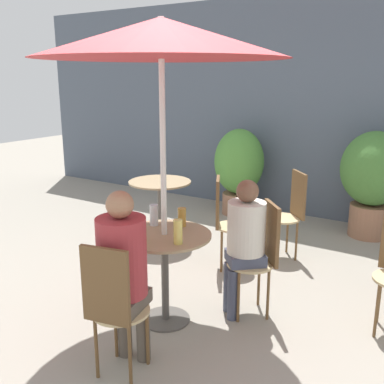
{
  "coord_description": "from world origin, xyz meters",
  "views": [
    {
      "loc": [
        1.86,
        -2.72,
        1.93
      ],
      "look_at": [
        -0.09,
        0.34,
        0.99
      ],
      "focal_mm": 42.0,
      "sensor_mm": 36.0,
      "label": 1
    }
  ],
  "objects_px": {
    "seated_person_1": "(244,236)",
    "beer_glass_1": "(178,232)",
    "beer_glass_2": "(182,217)",
    "potted_plant_1": "(373,176)",
    "beer_glass_3": "(154,215)",
    "potted_plant_0": "(239,167)",
    "bistro_chair_2": "(291,208)",
    "cafe_table_near": "(165,255)",
    "bistro_chair_1": "(262,250)",
    "seated_person_0": "(123,266)",
    "cafe_table_far": "(160,196)",
    "bistro_chair_0": "(113,302)",
    "bistro_chair_5": "(225,216)",
    "beer_glass_0": "(142,233)",
    "umbrella": "(161,39)"
  },
  "relations": [
    {
      "from": "cafe_table_far",
      "to": "bistro_chair_5",
      "type": "distance_m",
      "value": 1.04
    },
    {
      "from": "cafe_table_near",
      "to": "umbrella",
      "type": "relative_size",
      "value": 0.32
    },
    {
      "from": "potted_plant_1",
      "to": "cafe_table_near",
      "type": "bearing_deg",
      "value": -107.87
    },
    {
      "from": "potted_plant_0",
      "to": "bistro_chair_1",
      "type": "bearing_deg",
      "value": -59.49
    },
    {
      "from": "beer_glass_0",
      "to": "beer_glass_3",
      "type": "height_order",
      "value": "beer_glass_3"
    },
    {
      "from": "seated_person_1",
      "to": "cafe_table_far",
      "type": "bearing_deg",
      "value": -164.09
    },
    {
      "from": "bistro_chair_0",
      "to": "beer_glass_2",
      "type": "distance_m",
      "value": 1.05
    },
    {
      "from": "bistro_chair_5",
      "to": "potted_plant_0",
      "type": "relative_size",
      "value": 0.78
    },
    {
      "from": "bistro_chair_1",
      "to": "bistro_chair_5",
      "type": "relative_size",
      "value": 1.0
    },
    {
      "from": "cafe_table_near",
      "to": "potted_plant_1",
      "type": "distance_m",
      "value": 3.13
    },
    {
      "from": "potted_plant_1",
      "to": "bistro_chair_2",
      "type": "bearing_deg",
      "value": -117.21
    },
    {
      "from": "beer_glass_1",
      "to": "beer_glass_3",
      "type": "relative_size",
      "value": 1.06
    },
    {
      "from": "beer_glass_2",
      "to": "umbrella",
      "type": "height_order",
      "value": "umbrella"
    },
    {
      "from": "seated_person_1",
      "to": "beer_glass_3",
      "type": "relative_size",
      "value": 6.59
    },
    {
      "from": "bistro_chair_2",
      "to": "beer_glass_1",
      "type": "relative_size",
      "value": 5.16
    },
    {
      "from": "cafe_table_far",
      "to": "bistro_chair_0",
      "type": "xyz_separation_m",
      "value": [
        1.27,
        -2.21,
        -0.0
      ]
    },
    {
      "from": "bistro_chair_1",
      "to": "seated_person_1",
      "type": "distance_m",
      "value": 0.2
    },
    {
      "from": "cafe_table_far",
      "to": "bistro_chair_1",
      "type": "xyz_separation_m",
      "value": [
        1.7,
        -0.91,
        -0.0
      ]
    },
    {
      "from": "cafe_table_far",
      "to": "bistro_chair_1",
      "type": "height_order",
      "value": "bistro_chair_1"
    },
    {
      "from": "beer_glass_2",
      "to": "bistro_chair_0",
      "type": "bearing_deg",
      "value": -81.48
    },
    {
      "from": "potted_plant_0",
      "to": "seated_person_1",
      "type": "bearing_deg",
      "value": -62.42
    },
    {
      "from": "bistro_chair_1",
      "to": "umbrella",
      "type": "xyz_separation_m",
      "value": [
        -0.59,
        -0.53,
        1.62
      ]
    },
    {
      "from": "potted_plant_0",
      "to": "bistro_chair_2",
      "type": "bearing_deg",
      "value": -43.45
    },
    {
      "from": "beer_glass_1",
      "to": "potted_plant_1",
      "type": "bearing_deg",
      "value": 76.29
    },
    {
      "from": "beer_glass_2",
      "to": "beer_glass_1",
      "type": "bearing_deg",
      "value": -60.37
    },
    {
      "from": "bistro_chair_5",
      "to": "beer_glass_2",
      "type": "bearing_deg",
      "value": 158.49
    },
    {
      "from": "seated_person_0",
      "to": "beer_glass_2",
      "type": "xyz_separation_m",
      "value": [
        -0.12,
        0.87,
        0.08
      ]
    },
    {
      "from": "seated_person_0",
      "to": "beer_glass_1",
      "type": "height_order",
      "value": "seated_person_0"
    },
    {
      "from": "bistro_chair_2",
      "to": "umbrella",
      "type": "xyz_separation_m",
      "value": [
        -0.36,
        -1.81,
        1.62
      ]
    },
    {
      "from": "beer_glass_0",
      "to": "beer_glass_2",
      "type": "xyz_separation_m",
      "value": [
        0.04,
        0.47,
        0.01
      ]
    },
    {
      "from": "cafe_table_near",
      "to": "potted_plant_0",
      "type": "xyz_separation_m",
      "value": [
        -0.84,
        2.95,
        0.12
      ]
    },
    {
      "from": "cafe_table_near",
      "to": "beer_glass_2",
      "type": "distance_m",
      "value": 0.35
    },
    {
      "from": "bistro_chair_2",
      "to": "seated_person_1",
      "type": "distance_m",
      "value": 1.4
    },
    {
      "from": "beer_glass_0",
      "to": "potted_plant_0",
      "type": "xyz_separation_m",
      "value": [
        -0.8,
        3.18,
        -0.12
      ]
    },
    {
      "from": "potted_plant_0",
      "to": "cafe_table_near",
      "type": "bearing_deg",
      "value": -74.17
    },
    {
      "from": "bistro_chair_0",
      "to": "potted_plant_0",
      "type": "relative_size",
      "value": 0.78
    },
    {
      "from": "cafe_table_near",
      "to": "beer_glass_2",
      "type": "bearing_deg",
      "value": 87.96
    },
    {
      "from": "seated_person_0",
      "to": "beer_glass_3",
      "type": "bearing_deg",
      "value": -78.39
    },
    {
      "from": "bistro_chair_5",
      "to": "beer_glass_1",
      "type": "distance_m",
      "value": 1.36
    },
    {
      "from": "seated_person_0",
      "to": "potted_plant_0",
      "type": "relative_size",
      "value": 1.02
    },
    {
      "from": "potted_plant_0",
      "to": "seated_person_0",
      "type": "bearing_deg",
      "value": -74.9
    },
    {
      "from": "beer_glass_1",
      "to": "cafe_table_near",
      "type": "bearing_deg",
      "value": 151.31
    },
    {
      "from": "potted_plant_0",
      "to": "bistro_chair_5",
      "type": "bearing_deg",
      "value": -67.38
    },
    {
      "from": "bistro_chair_1",
      "to": "seated_person_0",
      "type": "xyz_separation_m",
      "value": [
        -0.46,
        -1.16,
        0.18
      ]
    },
    {
      "from": "seated_person_0",
      "to": "potted_plant_1",
      "type": "xyz_separation_m",
      "value": [
        0.83,
        3.6,
        0.02
      ]
    },
    {
      "from": "seated_person_1",
      "to": "beer_glass_1",
      "type": "height_order",
      "value": "seated_person_1"
    },
    {
      "from": "seated_person_0",
      "to": "umbrella",
      "type": "bearing_deg",
      "value": -90.0
    },
    {
      "from": "beer_glass_1",
      "to": "umbrella",
      "type": "distance_m",
      "value": 1.37
    },
    {
      "from": "cafe_table_near",
      "to": "bistro_chair_1",
      "type": "bearing_deg",
      "value": 41.63
    },
    {
      "from": "beer_glass_2",
      "to": "potted_plant_1",
      "type": "bearing_deg",
      "value": 70.87
    }
  ]
}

